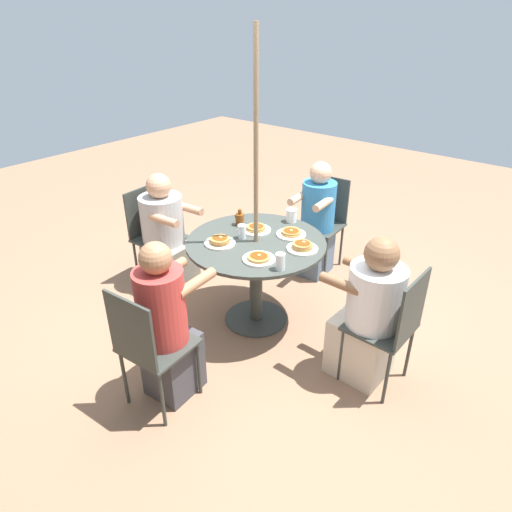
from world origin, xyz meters
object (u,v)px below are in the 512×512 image
at_px(pancake_plate_a, 256,229).
at_px(pancake_plate_d, 291,233).
at_px(patio_chair_west, 148,344).
at_px(pancake_plate_e, 302,247).
at_px(patio_chair_south, 153,230).
at_px(diner_south, 166,238).
at_px(diner_west, 167,328).
at_px(patio_table, 256,258).
at_px(pancake_plate_c, 220,242).
at_px(drinking_glass_b, 242,232).
at_px(syrup_bottle, 240,219).
at_px(diner_north, 368,317).
at_px(coffee_cup, 291,215).
at_px(patio_chair_east, 324,217).
at_px(pancake_plate_b, 259,258).
at_px(drinking_glass_a, 280,262).
at_px(diner_east, 316,224).
at_px(patio_chair_north, 393,323).

height_order(pancake_plate_a, pancake_plate_d, same).
height_order(patio_chair_west, pancake_plate_e, patio_chair_west).
bearing_deg(pancake_plate_a, pancake_plate_e, 175.75).
xyz_separation_m(patio_chair_south, diner_south, (-0.18, -0.01, -0.03)).
distance_m(diner_south, diner_west, 1.44).
relative_size(patio_table, patio_chair_west, 1.21).
xyz_separation_m(diner_south, pancake_plate_c, (-0.83, 0.14, 0.28)).
relative_size(patio_table, drinking_glass_b, 9.81).
relative_size(patio_chair_west, syrup_bottle, 6.51).
height_order(diner_north, diner_west, diner_west).
height_order(diner_south, syrup_bottle, diner_south).
bearing_deg(coffee_cup, diner_south, 28.83).
height_order(diner_north, pancake_plate_e, diner_north).
xyz_separation_m(pancake_plate_a, pancake_plate_c, (0.07, 0.36, 0.00)).
height_order(patio_chair_east, pancake_plate_c, patio_chair_east).
xyz_separation_m(patio_chair_east, syrup_bottle, (0.21, 1.04, 0.28)).
height_order(diner_west, pancake_plate_b, diner_west).
bearing_deg(drinking_glass_a, syrup_bottle, -28.57).
distance_m(patio_table, syrup_bottle, 0.40).
xyz_separation_m(patio_table, pancake_plate_e, (-0.36, -0.11, 0.18)).
height_order(diner_north, patio_chair_south, diner_north).
distance_m(diner_west, pancake_plate_a, 1.20).
bearing_deg(pancake_plate_d, pancake_plate_b, 96.62).
height_order(diner_south, diner_west, diner_west).
bearing_deg(patio_table, pancake_plate_a, -51.17).
bearing_deg(patio_table, pancake_plate_d, -120.91).
relative_size(diner_east, pancake_plate_d, 4.71).
height_order(pancake_plate_d, syrup_bottle, syrup_bottle).
relative_size(diner_west, pancake_plate_a, 4.87).
distance_m(pancake_plate_b, drinking_glass_b, 0.39).
bearing_deg(patio_chair_north, pancake_plate_d, 75.87).
height_order(patio_chair_north, drinking_glass_a, patio_chair_north).
bearing_deg(patio_chair_north, pancake_plate_e, 81.97).
height_order(pancake_plate_d, drinking_glass_a, drinking_glass_a).
bearing_deg(diner_east, syrup_bottle, 71.24).
bearing_deg(patio_chair_south, pancake_plate_e, 92.99).
distance_m(patio_chair_west, drinking_glass_a, 1.04).
bearing_deg(pancake_plate_e, patio_table, 16.76).
distance_m(diner_north, pancake_plate_a, 1.18).
relative_size(patio_chair_north, patio_chair_south, 1.00).
xyz_separation_m(patio_chair_east, pancake_plate_e, (-0.45, 1.08, 0.25)).
height_order(patio_chair_north, pancake_plate_a, patio_chair_north).
distance_m(diner_east, diner_south, 1.44).
bearing_deg(syrup_bottle, diner_west, 108.09).
height_order(patio_chair_south, diner_south, diner_south).
height_order(patio_chair_north, coffee_cup, patio_chair_north).
bearing_deg(coffee_cup, pancake_plate_a, 70.70).
bearing_deg(pancake_plate_d, diner_north, 162.03).
bearing_deg(pancake_plate_c, coffee_cup, -104.73).
distance_m(pancake_plate_e, drinking_glass_a, 0.35).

